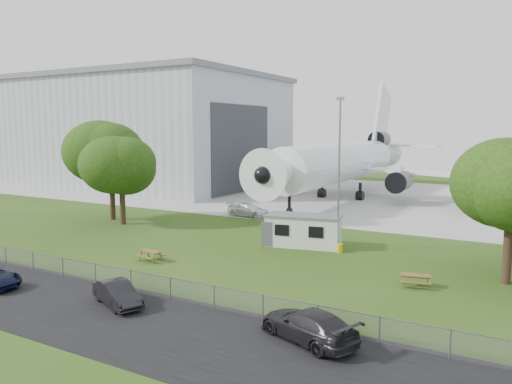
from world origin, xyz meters
The scene contains 17 objects.
ground centered at (0.00, 0.00, 0.00)m, with size 160.00×160.00×0.00m, color #3E5D20.
asphalt_strip centered at (0.00, -13.00, 0.01)m, with size 120.00×8.00×0.02m, color black.
concrete_apron centered at (0.00, 38.00, 0.01)m, with size 120.00×46.00×0.03m, color #B7B7B2.
hangar centered at (-37.97, 36.00, 9.41)m, with size 43.00×31.00×18.55m.
airliner centered at (-2.00, 35.86, 5.27)m, with size 46.36×47.73×17.69m.
site_cabin centered at (5.20, 6.25, 1.31)m, with size 6.96×3.91×2.62m.
picnic_west centered at (-2.68, -3.59, 0.00)m, with size 1.80×1.50×0.76m, color brown, non-canonical shape.
picnic_east centered at (15.64, -0.22, 0.00)m, with size 1.80×1.50×0.76m, color brown, non-canonical shape.
fence centered at (0.00, -9.50, 0.00)m, with size 58.00×0.04×1.30m, color gray.
lamp_mast centered at (8.20, 6.20, 6.00)m, with size 0.16×0.16×12.00m, color slate.
tree_west_big centered at (-17.71, 7.48, 6.89)m, with size 8.02×8.02×10.91m.
tree_west_small centered at (-14.83, 6.02, 5.84)m, with size 6.93×6.93×9.32m.
tree_east_front centered at (20.45, 3.27, 6.24)m, with size 7.05×7.05×9.78m.
tree_far_apron centered at (16.34, 31.99, 4.26)m, with size 5.67×5.67×7.11m.
car_centre_sedan centered at (2.08, -11.69, 0.66)m, with size 1.40×4.01×1.32m, color black.
car_east_van centered at (13.08, -10.81, 0.74)m, with size 2.08×5.11×1.48m, color black.
car_apron_van centered at (-5.88, 16.18, 0.73)m, with size 2.04×5.02×1.46m, color white.
Camera 1 is at (21.75, -30.96, 9.64)m, focal length 35.00 mm.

